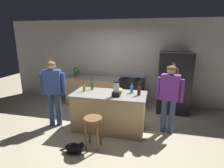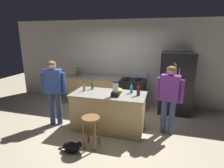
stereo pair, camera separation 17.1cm
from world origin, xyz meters
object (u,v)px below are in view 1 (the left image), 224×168
potted_plant (76,71)px  mixing_bowl (118,90)px  cat (75,148)px  bottle_vinegar (84,88)px  person_by_island_left (53,88)px  blender_appliance (116,90)px  bottle_wine (139,90)px  bottle_soda (132,89)px  stove_range (131,93)px  person_by_sink_right (170,93)px  bar_stool (93,124)px  refrigerator (174,83)px  kitchen_island (109,111)px  bottle_olive_oil (92,85)px

potted_plant → mixing_bowl: bearing=-39.8°
cat → bottle_vinegar: size_ratio=2.20×
person_by_island_left → bottle_vinegar: (0.74, 0.15, 0.01)m
bottle_vinegar → mixing_bowl: 0.81m
blender_appliance → bottle_wine: 0.51m
blender_appliance → bottle_soda: blender_appliance is taller
person_by_island_left → mixing_bowl: 1.57m
stove_range → person_by_sink_right: size_ratio=0.69×
bar_stool → potted_plant: (-1.39, 2.36, 0.57)m
refrigerator → person_by_sink_right: size_ratio=1.12×
kitchen_island → blender_appliance: blender_appliance is taller
refrigerator → bottle_soda: (-1.06, -1.33, 0.11)m
refrigerator → bottle_wine: (-0.87, -1.46, 0.14)m
potted_plant → bottle_olive_oil: 1.67m
refrigerator → potted_plant: refrigerator is taller
person_by_sink_right → cat: bearing=-145.1°
bottle_wine → mixing_bowl: bottle_wine is taller
stove_range → person_by_sink_right: 1.78m
person_by_sink_right → mixing_bowl: person_by_sink_right is taller
person_by_island_left → mixing_bowl: (1.55, 0.26, -0.02)m
cat → mixing_bowl: size_ratio=2.12×
kitchen_island → bottle_soda: 0.76m
potted_plant → blender_appliance: blender_appliance is taller
bottle_vinegar → cat: bearing=-79.5°
bottle_vinegar → blender_appliance: bearing=-12.1°
stove_range → bottle_vinegar: (-0.94, -1.50, 0.53)m
mixing_bowl → cat: bearing=-116.5°
stove_range → potted_plant: size_ratio=3.62×
bottle_olive_oil → bar_stool: bearing=-70.4°
bar_stool → refrigerator: bearing=53.9°
stove_range → bottle_vinegar: bearing=-122.1°
cat → bottle_soda: size_ratio=2.03×
person_by_island_left → potted_plant: person_by_island_left is taller
bottle_wine → bottle_olive_oil: (-1.18, 0.19, -0.02)m
person_by_sink_right → bottle_soda: person_by_sink_right is taller
stove_range → bottle_olive_oil: bottle_olive_oil is taller
potted_plant → bottle_olive_oil: bearing=-52.3°
bottle_vinegar → bottle_soda: bottle_soda is taller
potted_plant → mixing_bowl: potted_plant is taller
bottle_vinegar → bottle_wine: bearing=0.5°
bar_stool → bottle_wine: 1.28m
potted_plant → bottle_vinegar: (0.89, -1.52, -0.09)m
person_by_sink_right → kitchen_island: bearing=-172.8°
person_by_island_left → refrigerator: bearing=29.0°
person_by_island_left → mixing_bowl: size_ratio=6.65×
bottle_olive_oil → bottle_soda: bearing=-3.1°
bottle_wine → bottle_vinegar: bearing=-179.5°
blender_appliance → mixing_bowl: 0.30m
cat → bottle_soda: 1.79m
potted_plant → person_by_island_left: bearing=-85.0°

